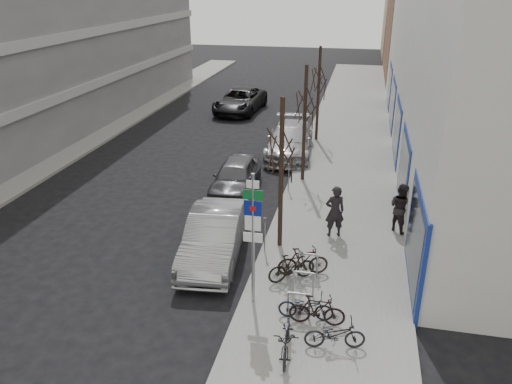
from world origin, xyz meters
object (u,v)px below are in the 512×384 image
at_px(pedestrian_near, 335,211).
at_px(parked_car_front, 214,236).
at_px(bike_mid_curb, 306,304).
at_px(lane_car, 240,100).
at_px(bike_rack, 303,281).
at_px(parked_car_back, 290,140).
at_px(pedestrian_far, 401,207).
at_px(highway_sign_pole, 253,232).
at_px(bike_far_inner, 303,261).
at_px(tree_far, 319,72).
at_px(bike_near_left, 287,336).
at_px(bike_far_curb, 335,332).
at_px(meter_mid, 289,174).
at_px(tree_mid, 306,96).
at_px(bike_near_right, 317,310).
at_px(meter_front, 265,231).
at_px(parked_car_mid, 236,177).
at_px(tree_near, 282,139).
at_px(bike_mid_inner, 292,267).
at_px(meter_back, 304,139).

bearing_deg(pedestrian_near, parked_car_front, 10.52).
distance_m(bike_mid_curb, lane_car, 24.27).
distance_m(bike_rack, parked_car_back, 13.40).
bearing_deg(pedestrian_far, bike_rack, 102.96).
height_order(highway_sign_pole, bike_far_inner, highway_sign_pole).
height_order(tree_far, pedestrian_far, tree_far).
relative_size(bike_near_left, parked_car_front, 0.35).
xyz_separation_m(bike_far_curb, lane_car, (-8.39, 24.10, 0.20)).
bearing_deg(bike_far_curb, bike_near_left, 101.46).
relative_size(meter_mid, bike_mid_curb, 0.82).
xyz_separation_m(tree_mid, bike_mid_curb, (1.41, -10.49, -3.48)).
distance_m(bike_near_right, bike_far_curb, 1.00).
height_order(meter_front, parked_car_mid, parked_car_mid).
bearing_deg(tree_mid, bike_far_inner, -82.79).
xyz_separation_m(tree_far, pedestrian_near, (1.83, -11.87, -2.97)).
xyz_separation_m(parked_car_mid, pedestrian_far, (7.00, -2.58, 0.35)).
bearing_deg(bike_near_left, bike_far_inner, 85.91).
height_order(tree_near, bike_mid_inner, tree_near).
xyz_separation_m(bike_mid_curb, bike_far_inner, (-0.36, 2.23, 0.03)).
height_order(tree_mid, bike_far_curb, tree_mid).
relative_size(tree_far, lane_car, 0.92).
xyz_separation_m(bike_mid_curb, pedestrian_far, (2.79, 6.06, 0.49)).
relative_size(meter_front, bike_mid_inner, 0.79).
distance_m(bike_far_inner, pedestrian_near, 3.03).
xyz_separation_m(meter_front, bike_near_left, (1.56, -5.00, -0.23)).
bearing_deg(pedestrian_near, highway_sign_pole, 47.75).
height_order(parked_car_front, parked_car_mid, parked_car_front).
relative_size(tree_mid, bike_mid_curb, 3.56).
xyz_separation_m(bike_far_curb, parked_car_back, (-3.47, 15.30, 0.21)).
distance_m(bike_near_right, pedestrian_far, 6.74).
relative_size(highway_sign_pole, bike_far_inner, 2.52).
relative_size(meter_front, bike_near_right, 0.81).
xyz_separation_m(meter_front, pedestrian_far, (4.65, 2.57, 0.19)).
distance_m(meter_back, parked_car_mid, 6.31).
distance_m(meter_front, parked_car_front, 1.75).
relative_size(meter_back, parked_car_back, 0.22).
xyz_separation_m(pedestrian_near, pedestrian_far, (2.37, 0.94, -0.03)).
xyz_separation_m(highway_sign_pole, meter_front, (-0.25, 3.01, -1.54)).
xyz_separation_m(tree_near, bike_far_curb, (2.27, -5.02, -3.47)).
height_order(tree_mid, tree_far, same).
height_order(tree_far, bike_mid_curb, tree_far).
distance_m(tree_far, parked_car_front, 14.60).
distance_m(tree_near, bike_far_curb, 6.51).
bearing_deg(parked_car_back, pedestrian_near, -75.13).
bearing_deg(tree_mid, meter_mid, -106.70).
relative_size(bike_far_curb, lane_car, 0.26).
xyz_separation_m(parked_car_front, parked_car_back, (0.91, 11.35, 0.02)).
height_order(bike_near_right, bike_mid_curb, bike_near_right).
relative_size(tree_near, meter_back, 4.33).
relative_size(tree_mid, pedestrian_near, 2.79).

